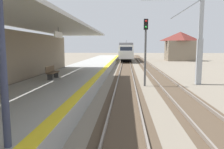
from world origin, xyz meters
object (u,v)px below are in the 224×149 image
(approaching_train, at_px, (126,51))
(rail_signal_post, at_px, (145,45))
(distant_trackside_house, at_px, (180,46))
(catenary_pylon_far_side, at_px, (196,40))
(platform_bench, at_px, (52,72))

(approaching_train, bearing_deg, rail_signal_post, -87.34)
(rail_signal_post, distance_m, distant_trackside_house, 33.67)
(rail_signal_post, height_order, distant_trackside_house, distant_trackside_house)
(catenary_pylon_far_side, xyz_separation_m, distant_trackside_house, (6.31, 30.92, -0.27))
(rail_signal_post, bearing_deg, catenary_pylon_far_side, 14.50)
(distant_trackside_house, bearing_deg, rail_signal_post, -108.15)
(rail_signal_post, bearing_deg, distant_trackside_house, 71.85)
(rail_signal_post, xyz_separation_m, catenary_pylon_far_side, (4.17, 1.08, 0.41))
(distant_trackside_house, bearing_deg, approaching_train, 177.06)
(catenary_pylon_far_side, xyz_separation_m, platform_bench, (-10.74, -3.65, -2.23))
(catenary_pylon_far_side, bearing_deg, distant_trackside_house, 78.46)
(approaching_train, relative_size, rail_signal_post, 3.77)
(rail_signal_post, xyz_separation_m, distant_trackside_house, (10.49, 32.00, 0.14))
(approaching_train, relative_size, distant_trackside_house, 2.97)
(rail_signal_post, relative_size, distant_trackside_house, 0.79)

